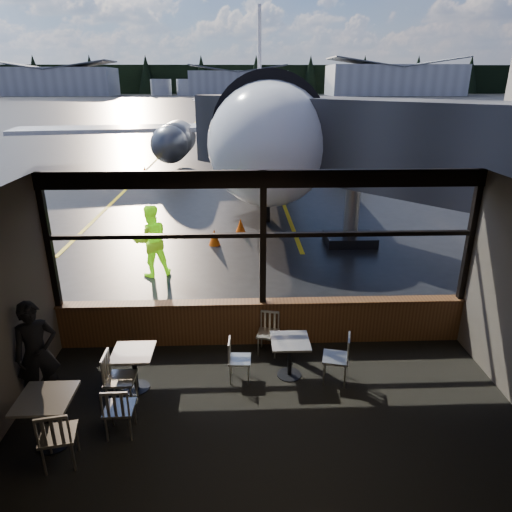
{
  "coord_description": "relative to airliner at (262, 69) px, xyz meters",
  "views": [
    {
      "loc": [
        -0.44,
        -8.04,
        4.96
      ],
      "look_at": [
        -0.09,
        1.0,
        1.5
      ],
      "focal_mm": 32.0,
      "sensor_mm": 36.0,
      "label": 1
    }
  ],
  "objects": [
    {
      "name": "ground_plane",
      "position": [
        -1.05,
        98.91,
        -5.67
      ],
      "size": [
        520.0,
        520.0,
        0.0
      ],
      "primitive_type": "plane",
      "color": "black",
      "rests_on": "ground"
    },
    {
      "name": "carpet_floor",
      "position": [
        -1.05,
        -24.09,
        -5.66
      ],
      "size": [
        8.0,
        6.0,
        0.01
      ],
      "primitive_type": "cube",
      "color": "black",
      "rests_on": "ground"
    },
    {
      "name": "ceiling",
      "position": [
        -1.05,
        -24.09,
        -2.17
      ],
      "size": [
        8.0,
        6.0,
        0.04
      ],
      "primitive_type": "cube",
      "color": "#38332D",
      "rests_on": "ground"
    },
    {
      "name": "window_sill",
      "position": [
        -1.05,
        -21.09,
        -5.22
      ],
      "size": [
        8.0,
        0.28,
        0.9
      ],
      "primitive_type": "cube",
      "color": "#4F2E18",
      "rests_on": "ground"
    },
    {
      "name": "window_header",
      "position": [
        -1.05,
        -21.09,
        -2.32
      ],
      "size": [
        8.0,
        0.18,
        0.3
      ],
      "primitive_type": "cube",
      "color": "black",
      "rests_on": "ground"
    },
    {
      "name": "mullion_left",
      "position": [
        -5.0,
        -21.09,
        -3.47
      ],
      "size": [
        0.12,
        0.12,
        2.6
      ],
      "primitive_type": "cube",
      "color": "black",
      "rests_on": "ground"
    },
    {
      "name": "mullion_centre",
      "position": [
        -1.05,
        -21.09,
        -3.47
      ],
      "size": [
        0.12,
        0.12,
        2.6
      ],
      "primitive_type": "cube",
      "color": "black",
      "rests_on": "ground"
    },
    {
      "name": "mullion_right",
      "position": [
        2.9,
        -21.09,
        -3.47
      ],
      "size": [
        0.12,
        0.12,
        2.6
      ],
      "primitive_type": "cube",
      "color": "black",
      "rests_on": "ground"
    },
    {
      "name": "window_transom",
      "position": [
        -1.05,
        -21.09,
        -3.37
      ],
      "size": [
        8.0,
        0.1,
        0.08
      ],
      "primitive_type": "cube",
      "color": "black",
      "rests_on": "ground"
    },
    {
      "name": "airliner",
      "position": [
        0.0,
        0.0,
        0.0
      ],
      "size": [
        32.2,
        38.16,
        11.34
      ],
      "primitive_type": null,
      "rotation": [
        0.0,
        0.0,
        -0.04
      ],
      "color": "white",
      "rests_on": "ground_plane"
    },
    {
      "name": "jet_bridge",
      "position": [
        2.55,
        -15.59,
        -3.13
      ],
      "size": [
        9.51,
        11.63,
        5.07
      ],
      "primitive_type": null,
      "color": "#272729",
      "rests_on": "ground_plane"
    },
    {
      "name": "cafe_table_near",
      "position": [
        -0.63,
        -22.24,
        -5.3
      ],
      "size": [
        0.67,
        0.67,
        0.74
      ],
      "primitive_type": null,
      "color": "gray",
      "rests_on": "carpet_floor"
    },
    {
      "name": "cafe_table_mid",
      "position": [
        -3.3,
        -22.51,
        -5.3
      ],
      "size": [
        0.68,
        0.68,
        0.75
      ],
      "primitive_type": null,
      "color": "gray",
      "rests_on": "carpet_floor"
    },
    {
      "name": "cafe_table_left",
      "position": [
        -4.25,
        -23.76,
        -5.25
      ],
      "size": [
        0.75,
        0.75,
        0.83
      ],
      "primitive_type": null,
      "color": "gray",
      "rests_on": "carpet_floor"
    },
    {
      "name": "chair_near_e",
      "position": [
        0.16,
        -22.42,
        -5.2
      ],
      "size": [
        0.61,
        0.61,
        0.93
      ],
      "primitive_type": null,
      "rotation": [
        0.0,
        0.0,
        1.32
      ],
      "color": "#B5B0A3",
      "rests_on": "carpet_floor"
    },
    {
      "name": "chair_near_w",
      "position": [
        -1.52,
        -22.32,
        -5.26
      ],
      "size": [
        0.46,
        0.46,
        0.81
      ],
      "primitive_type": null,
      "rotation": [
        0.0,
        0.0,
        -1.62
      ],
      "color": "beige",
      "rests_on": "carpet_floor"
    },
    {
      "name": "chair_near_n",
      "position": [
        -0.96,
        -21.49,
        -5.25
      ],
      "size": [
        0.55,
        0.55,
        0.84
      ],
      "primitive_type": null,
      "rotation": [
        0.0,
        0.0,
        2.9
      ],
      "color": "beige",
      "rests_on": "carpet_floor"
    },
    {
      "name": "chair_mid_s",
      "position": [
        -3.3,
        -23.57,
        -5.22
      ],
      "size": [
        0.5,
        0.5,
        0.9
      ],
      "primitive_type": null,
      "rotation": [
        0.0,
        0.0,
        0.02
      ],
      "color": "#B5AFA3",
      "rests_on": "carpet_floor"
    },
    {
      "name": "chair_mid_w",
      "position": [
        -3.44,
        -22.9,
        -5.19
      ],
      "size": [
        0.53,
        0.53,
        0.96
      ],
      "primitive_type": null,
      "rotation": [
        0.0,
        0.0,
        -1.58
      ],
      "color": "beige",
      "rests_on": "carpet_floor"
    },
    {
      "name": "chair_left_s",
      "position": [
        -3.98,
        -24.13,
        -5.19
      ],
      "size": [
        0.61,
        0.61,
        0.96
      ],
      "primitive_type": null,
      "rotation": [
        0.0,
        0.0,
        0.18
      ],
      "color": "#B1ACA0",
      "rests_on": "carpet_floor"
    },
    {
      "name": "passenger",
      "position": [
        -4.75,
        -22.76,
        -4.76
      ],
      "size": [
        0.79,
        0.7,
        1.81
      ],
      "primitive_type": "imported",
      "rotation": [
        0.0,
        0.0,
        0.52
      ],
      "color": "black",
      "rests_on": "carpet_floor"
    },
    {
      "name": "ground_crew",
      "position": [
        -3.86,
        -17.49,
        -4.69
      ],
      "size": [
        1.17,
        1.06,
        1.96
      ],
      "primitive_type": "imported",
      "rotation": [
        0.0,
        0.0,
        3.54
      ],
      "color": "#BFF219",
      "rests_on": "ground_plane"
    },
    {
      "name": "cone_nose",
      "position": [
        -1.44,
        -13.73,
        -5.43
      ],
      "size": [
        0.34,
        0.34,
        0.47
      ],
      "primitive_type": "cone",
      "color": "orange",
      "rests_on": "ground_plane"
    },
    {
      "name": "cone_wing",
      "position": [
        -6.84,
        -2.83,
        -5.44
      ],
      "size": [
        0.32,
        0.32,
        0.45
      ],
      "primitive_type": "cone",
      "color": "#E04107",
      "rests_on": "ground_plane"
    },
    {
      "name": "hangar_left",
      "position": [
        -71.05,
        158.91,
        -0.17
      ],
      "size": [
        45.0,
        18.0,
        11.0
      ],
      "primitive_type": null,
      "color": "silver",
      "rests_on": "ground_plane"
    },
    {
      "name": "hangar_mid",
      "position": [
        -1.05,
        163.91,
        -0.67
      ],
      "size": [
        38.0,
        15.0,
        10.0
      ],
      "primitive_type": null,
      "color": "silver",
      "rests_on": "ground_plane"
    },
    {
      "name": "hangar_right",
      "position": [
        58.95,
        156.91,
        0.33
      ],
      "size": [
        50.0,
        20.0,
        12.0
      ],
      "primitive_type": null,
      "color": "silver",
      "rests_on": "ground_plane"
    },
    {
      "name": "fuel_tank_a",
      "position": [
        -31.05,
        160.91,
        -2.67
      ],
      "size": [
        8.0,
        8.0,
        6.0
      ],
      "primitive_type": "cylinder",
      "color": "silver",
      "rests_on": "ground_plane"
    },
    {
      "name": "fuel_tank_b",
      "position": [
        -21.05,
        160.91,
        -2.67
      ],
      "size": [
        8.0,
        8.0,
        6.0
      ],
      "primitive_type": "cylinder",
      "color": "silver",
      "rests_on": "ground_plane"
    },
    {
      "name": "fuel_tank_c",
      "position": [
        -11.05,
        160.91,
        -2.67
      ],
      "size": [
        8.0,
        8.0,
        6.0
      ],
      "primitive_type": "cylinder",
      "color": "silver",
      "rests_on": "ground_plane"
    },
    {
      "name": "treeline",
      "position": [
        -1.05,
        188.91,
        0.33
      ],
      "size": [
        360.0,
        3.0,
        12.0
      ],
      "primitive_type": "cube",
      "color": "black",
      "rests_on": "ground_plane"
    },
    {
      "name": "cone_extra",
      "position": [
        -2.3,
        -15.1,
        -5.4
      ],
      "size": [
        0.38,
        0.38,
        0.53
      ],
      "primitive_type": "cone",
      "color": "#FF5C08",
      "rests_on": "ground_plane"
    }
  ]
}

